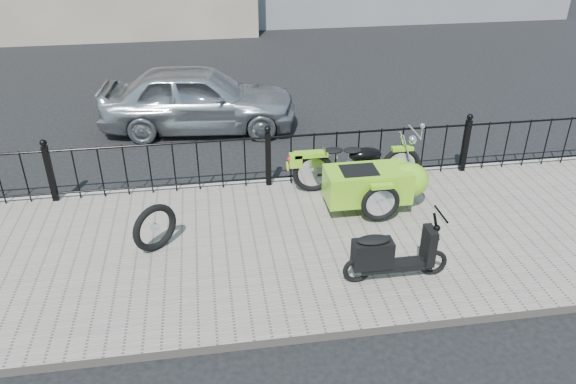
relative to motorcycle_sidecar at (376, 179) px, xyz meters
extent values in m
plane|color=black|center=(-1.58, -0.34, -0.59)|extent=(120.00, 120.00, 0.00)
cube|color=gray|center=(-1.58, -0.84, -0.53)|extent=(30.00, 3.80, 0.12)
cube|color=gray|center=(-1.58, 1.10, -0.53)|extent=(30.00, 0.10, 0.12)
cylinder|color=black|center=(-1.58, 0.96, 0.40)|extent=(14.00, 0.04, 0.04)
cylinder|color=black|center=(-1.58, 0.96, -0.35)|extent=(14.00, 0.04, 0.04)
cube|color=black|center=(-5.08, 0.96, 0.01)|extent=(0.09, 0.09, 0.96)
sphere|color=black|center=(-5.08, 0.96, 0.55)|extent=(0.11, 0.11, 0.11)
cube|color=black|center=(-1.58, 0.96, 0.01)|extent=(0.09, 0.09, 0.96)
sphere|color=black|center=(-1.58, 0.96, 0.55)|extent=(0.11, 0.11, 0.11)
cube|color=black|center=(1.92, 0.96, 0.01)|extent=(0.09, 0.09, 0.96)
sphere|color=black|center=(1.92, 0.96, 0.55)|extent=(0.11, 0.11, 0.11)
torus|color=black|center=(0.62, 0.61, -0.13)|extent=(0.69, 0.09, 0.69)
torus|color=black|center=(-0.88, 0.61, -0.13)|extent=(0.69, 0.09, 0.69)
torus|color=black|center=(-0.08, -0.53, -0.13)|extent=(0.60, 0.08, 0.60)
cube|color=gray|center=(-0.13, 0.61, -0.11)|extent=(0.34, 0.22, 0.24)
cylinder|color=black|center=(-0.13, 0.61, -0.18)|extent=(1.40, 0.04, 0.04)
ellipsoid|color=black|center=(-0.01, 0.61, 0.13)|extent=(0.54, 0.29, 0.26)
cylinder|color=silver|center=(0.80, 0.61, 0.49)|extent=(0.03, 0.56, 0.03)
cylinder|color=silver|center=(0.68, 0.61, 0.18)|extent=(0.25, 0.04, 0.59)
sphere|color=silver|center=(0.78, 0.61, 0.35)|extent=(0.15, 0.15, 0.15)
cube|color=#7DC61C|center=(0.62, 0.61, 0.20)|extent=(0.36, 0.12, 0.06)
cube|color=#7DC61C|center=(-0.93, 0.61, 0.21)|extent=(0.55, 0.16, 0.08)
ellipsoid|color=black|center=(-0.23, 0.61, 0.23)|extent=(0.31, 0.22, 0.08)
ellipsoid|color=black|center=(-0.55, 0.61, 0.25)|extent=(0.31, 0.22, 0.08)
sphere|color=red|center=(-1.28, 0.61, 0.15)|extent=(0.07, 0.07, 0.07)
cube|color=yellow|center=(-1.30, 0.71, -0.03)|extent=(0.02, 0.14, 0.10)
cube|color=#7DC61C|center=(-0.18, -0.14, 0.00)|extent=(1.30, 0.62, 0.50)
ellipsoid|color=#7DC61C|center=(0.47, -0.14, 0.02)|extent=(0.65, 0.60, 0.54)
cube|color=black|center=(-0.33, -0.14, 0.23)|extent=(0.55, 0.43, 0.06)
cube|color=#7DC61C|center=(-0.08, -0.53, 0.16)|extent=(0.34, 0.11, 0.06)
torus|color=black|center=(0.24, -1.87, -0.28)|extent=(0.38, 0.07, 0.38)
torus|color=black|center=(-0.79, -1.87, -0.28)|extent=(0.38, 0.07, 0.38)
cube|color=black|center=(-0.27, -1.87, -0.27)|extent=(0.93, 0.20, 0.09)
cube|color=black|center=(-0.60, -1.87, -0.06)|extent=(0.51, 0.24, 0.37)
ellipsoid|color=black|center=(-0.60, -1.87, 0.16)|extent=(0.44, 0.22, 0.08)
cube|color=black|center=(0.14, -1.87, -0.01)|extent=(0.11, 0.28, 0.51)
cylinder|color=black|center=(0.21, -1.87, 0.27)|extent=(0.14, 0.04, 0.41)
cylinder|color=black|center=(0.25, -1.87, 0.46)|extent=(0.03, 0.41, 0.03)
torus|color=black|center=(-3.38, -0.71, -0.12)|extent=(0.62, 0.51, 0.70)
imported|color=#ADB0B4|center=(-2.69, 3.90, 0.10)|extent=(4.20, 2.05, 1.38)
camera|label=1|loc=(-2.56, -7.47, 4.11)|focal=35.00mm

